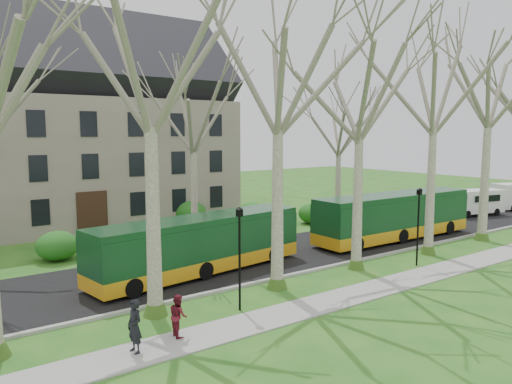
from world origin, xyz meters
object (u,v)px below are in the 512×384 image
sedan (431,216)px  pedestrian_b (178,315)px  bus_follow (394,216)px  van_a (475,203)px  pedestrian_a (135,326)px  bus_lead (200,244)px

sedan → pedestrian_b: (-26.51, -7.78, 0.06)m
bus_follow → van_a: size_ratio=2.50×
van_a → pedestrian_a: 36.37m
van_a → bus_lead: bearing=-162.7°
bus_lead → sedan: bus_lead is taller
bus_lead → van_a: 28.80m
bus_lead → van_a: bearing=-4.7°
van_a → pedestrian_a: (-35.34, -8.58, -0.23)m
pedestrian_b → pedestrian_a: bearing=108.1°
bus_lead → sedan: 21.78m
bus_follow → van_a: bus_follow is taller
bus_lead → pedestrian_a: bearing=-140.6°
bus_follow → sedan: 7.00m
sedan → pedestrian_a: bearing=97.5°
bus_lead → sedan: size_ratio=2.50×
bus_follow → pedestrian_a: bearing=-162.4°
bus_follow → pedestrian_a: 22.54m
bus_lead → sedan: (21.74, 1.07, -0.82)m
pedestrian_a → sedan: bearing=95.8°
van_a → pedestrian_b: size_ratio=3.35×
pedestrian_a → pedestrian_b: size_ratio=1.17×
bus_lead → pedestrian_a: size_ratio=6.75×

